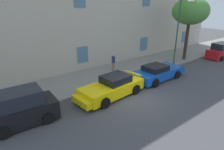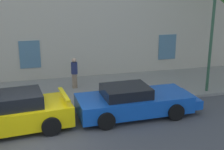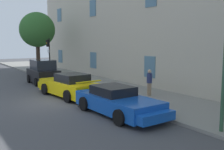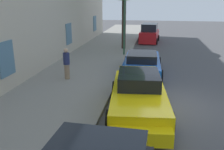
% 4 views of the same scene
% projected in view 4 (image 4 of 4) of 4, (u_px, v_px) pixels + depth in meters
% --- Properties ---
extents(ground_plane, '(80.00, 80.00, 0.00)m').
position_uv_depth(ground_plane, '(173.00, 105.00, 10.11)').
color(ground_plane, '#444447').
extents(sidewalk, '(60.00, 4.50, 0.14)m').
position_uv_depth(sidewalk, '(58.00, 95.00, 10.88)').
color(sidewalk, gray).
rests_on(sidewalk, ground).
extents(sportscar_red_lead, '(5.24, 2.46, 1.44)m').
position_uv_depth(sportscar_red_lead, '(139.00, 98.00, 9.10)').
color(sportscar_red_lead, yellow).
rests_on(sportscar_red_lead, ground).
extents(sportscar_yellow_flank, '(5.14, 2.26, 1.29)m').
position_uv_depth(sportscar_yellow_flank, '(142.00, 63.00, 14.15)').
color(sportscar_yellow_flank, '#144CB2').
rests_on(sportscar_yellow_flank, ground).
extents(hatchback_parked, '(3.73, 1.96, 1.78)m').
position_uv_depth(hatchback_parked, '(149.00, 34.00, 24.25)').
color(hatchback_parked, red).
rests_on(hatchback_parked, ground).
extents(pedestrian_admiring, '(0.42, 0.42, 1.58)m').
position_uv_depth(pedestrian_admiring, '(67.00, 63.00, 12.67)').
color(pedestrian_admiring, '#8C7259').
rests_on(pedestrian_admiring, sidewalk).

